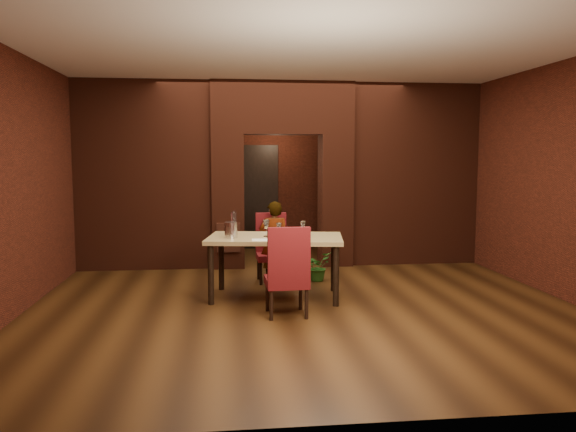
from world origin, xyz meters
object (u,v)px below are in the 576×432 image
at_px(potted_plant, 318,266).
at_px(wine_glass_b, 279,230).
at_px(wine_bucket, 231,230).
at_px(person_seated, 274,242).
at_px(water_bottle, 234,223).
at_px(dining_table, 275,267).
at_px(wine_glass_c, 303,229).
at_px(chair_near, 286,270).
at_px(chair_far, 272,248).
at_px(wine_glass_a, 266,228).

bearing_deg(potted_plant, wine_glass_b, -124.76).
bearing_deg(wine_bucket, person_seated, 55.94).
bearing_deg(person_seated, water_bottle, 52.58).
bearing_deg(dining_table, wine_bucket, -164.96).
relative_size(wine_glass_c, wine_bucket, 0.97).
distance_m(dining_table, chair_near, 0.88).
distance_m(dining_table, potted_plant, 1.24).
bearing_deg(dining_table, person_seated, 94.74).
distance_m(chair_far, wine_bucket, 1.29).
height_order(chair_far, wine_glass_a, wine_glass_a).
bearing_deg(wine_glass_c, water_bottle, 167.86).
bearing_deg(wine_glass_c, chair_near, -110.25).
distance_m(dining_table, wine_glass_c, 0.64).
distance_m(wine_glass_b, water_bottle, 0.65).
distance_m(wine_glass_c, water_bottle, 0.96).
relative_size(wine_glass_b, wine_bucket, 0.89).
bearing_deg(potted_plant, person_seated, -176.01).
bearing_deg(water_bottle, wine_glass_a, -24.11).
xyz_separation_m(wine_glass_a, wine_glass_b, (0.17, -0.04, -0.02)).
bearing_deg(chair_far, wine_glass_a, -101.50).
xyz_separation_m(dining_table, potted_plant, (0.75, 0.97, -0.20)).
bearing_deg(wine_glass_c, wine_bucket, -176.45).
xyz_separation_m(wine_glass_a, wine_glass_c, (0.50, -0.01, -0.01)).
xyz_separation_m(chair_far, wine_glass_c, (0.33, -0.98, 0.42)).
distance_m(chair_near, person_seated, 1.79).
bearing_deg(person_seated, wine_glass_b, 92.19).
distance_m(person_seated, wine_glass_c, 1.02).
relative_size(person_seated, wine_glass_b, 6.69).
distance_m(water_bottle, potted_plant, 1.70).
height_order(wine_glass_b, water_bottle, water_bottle).
distance_m(dining_table, chair_far, 0.98).
xyz_separation_m(person_seated, water_bottle, (-0.62, -0.72, 0.38)).
distance_m(dining_table, wine_glass_b, 0.52).
distance_m(wine_glass_a, potted_plant, 1.49).
distance_m(wine_glass_b, potted_plant, 1.42).
distance_m(chair_near, wine_glass_b, 0.91).
relative_size(dining_table, wine_glass_c, 8.83).
height_order(chair_far, chair_near, chair_near).
bearing_deg(water_bottle, person_seated, 49.12).
xyz_separation_m(chair_near, water_bottle, (-0.61, 1.07, 0.46)).
xyz_separation_m(wine_glass_a, potted_plant, (0.87, 0.96, -0.73)).
bearing_deg(wine_bucket, water_bottle, 81.36).
bearing_deg(wine_glass_a, wine_bucket, -172.06).
bearing_deg(chair_near, person_seated, -92.44).
height_order(person_seated, water_bottle, person_seated).
relative_size(dining_table, person_seated, 1.44).
xyz_separation_m(chair_far, chair_near, (0.01, -1.85, 0.03)).
xyz_separation_m(chair_near, wine_bucket, (-0.65, 0.81, 0.40)).
xyz_separation_m(person_seated, wine_glass_c, (0.31, -0.92, 0.32)).
relative_size(chair_far, wine_bucket, 4.97).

